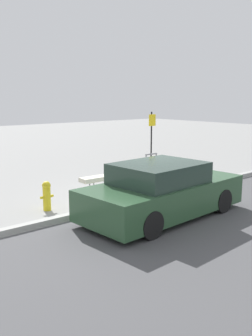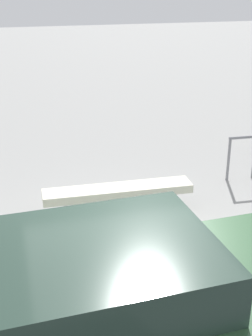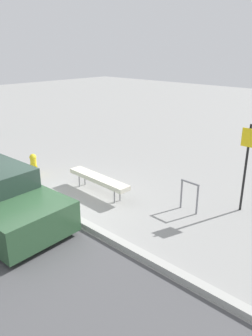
% 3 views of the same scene
% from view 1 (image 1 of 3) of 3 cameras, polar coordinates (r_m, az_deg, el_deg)
% --- Properties ---
extents(ground_plane, '(60.00, 60.00, 0.00)m').
position_cam_1_polar(ground_plane, '(10.49, 2.34, -5.13)').
color(ground_plane, gray).
extents(curb, '(60.00, 0.20, 0.13)m').
position_cam_1_polar(curb, '(10.47, 2.34, -4.78)').
color(curb, '#A8A8A3').
rests_on(curb, ground_plane).
extents(bench, '(2.27, 0.46, 0.53)m').
position_cam_1_polar(bench, '(11.61, -2.00, -1.25)').
color(bench, gray).
rests_on(bench, ground_plane).
extents(bike_rack, '(0.55, 0.08, 0.83)m').
position_cam_1_polar(bike_rack, '(13.89, 3.86, 0.90)').
color(bike_rack, gray).
rests_on(bike_rack, ground_plane).
extents(sign_post, '(0.36, 0.08, 2.30)m').
position_cam_1_polar(sign_post, '(15.13, 3.92, 5.08)').
color(sign_post, black).
rests_on(sign_post, ground_plane).
extents(fire_hydrant, '(0.36, 0.22, 0.77)m').
position_cam_1_polar(fire_hydrant, '(9.79, -11.99, -4.04)').
color(fire_hydrant, gold).
rests_on(fire_hydrant, ground_plane).
extents(parked_car_near, '(4.34, 2.00, 1.34)m').
position_cam_1_polar(parked_car_near, '(9.08, 5.54, -3.60)').
color(parked_car_near, black).
rests_on(parked_car_near, ground_plane).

